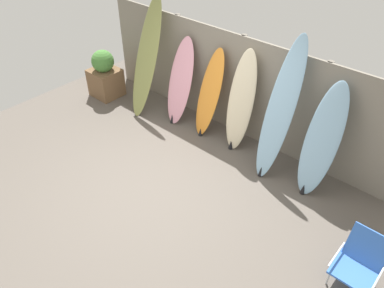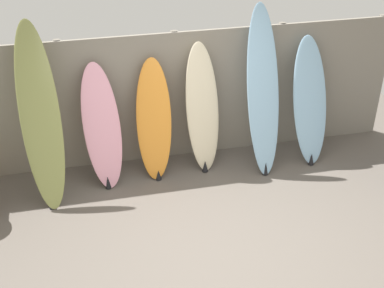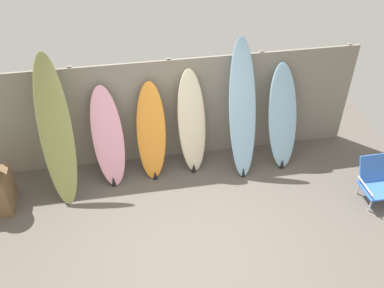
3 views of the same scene
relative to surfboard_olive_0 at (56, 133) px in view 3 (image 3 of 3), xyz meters
name	(u,v)px [view 3 (image 3 of 3)]	position (x,y,z in m)	size (l,w,h in m)	color
ground	(193,245)	(1.72, -1.48, -1.06)	(7.68, 7.68, 0.00)	#5B544C
fence_back	(171,111)	(1.72, 0.53, -0.16)	(6.08, 0.11, 1.80)	gray
surfboard_olive_0	(56,133)	(0.00, 0.00, 0.00)	(0.53, 0.90, 2.15)	olive
surfboard_pink_1	(108,138)	(0.71, 0.14, -0.30)	(0.54, 0.64, 1.55)	pink
surfboard_orange_2	(151,132)	(1.37, 0.17, -0.29)	(0.51, 0.58, 1.56)	orange
surfboard_cream_3	(192,123)	(2.01, 0.19, -0.21)	(0.50, 0.51, 1.72)	beige
surfboard_skyblue_4	(242,112)	(2.78, 0.07, 0.00)	(0.43, 0.74, 2.16)	#8CB7D6
surfboard_skyblue_5	(283,118)	(3.47, 0.11, -0.23)	(0.52, 0.66, 1.69)	#8CB7D6
beach_chair	(376,180)	(4.62, -1.01, -0.74)	(0.50, 0.56, 0.64)	silver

